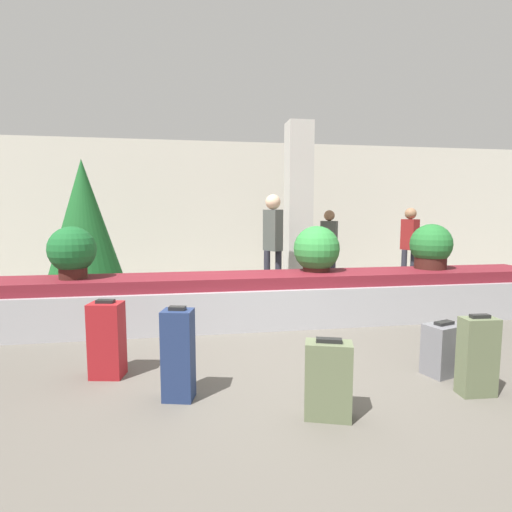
% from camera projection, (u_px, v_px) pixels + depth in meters
% --- Properties ---
extents(ground_plane, '(18.00, 18.00, 0.00)m').
position_uv_depth(ground_plane, '(282.00, 365.00, 4.03)').
color(ground_plane, '#59544C').
extents(back_wall, '(18.00, 0.06, 3.20)m').
position_uv_depth(back_wall, '(227.00, 210.00, 9.60)').
color(back_wall, beige).
rests_on(back_wall, ground_plane).
extents(carousel, '(8.77, 0.93, 0.69)m').
position_uv_depth(carousel, '(256.00, 299.00, 5.53)').
color(carousel, '#9E9EA3').
rests_on(carousel, ground_plane).
extents(pillar, '(0.46, 0.46, 3.20)m').
position_uv_depth(pillar, '(298.00, 209.00, 7.55)').
color(pillar, beige).
rests_on(pillar, ground_plane).
extents(suitcase_0, '(0.40, 0.33, 0.51)m').
position_uv_depth(suitcase_0, '(443.00, 349.00, 3.77)').
color(suitcase_0, slate).
rests_on(suitcase_0, ground_plane).
extents(suitcase_1, '(0.33, 0.27, 0.73)m').
position_uv_depth(suitcase_1, '(107.00, 340.00, 3.70)').
color(suitcase_1, maroon).
rests_on(suitcase_1, ground_plane).
extents(suitcase_2, '(0.38, 0.28, 0.61)m').
position_uv_depth(suitcase_2, '(328.00, 380.00, 2.96)').
color(suitcase_2, '#5B6647').
rests_on(suitcase_2, ground_plane).
extents(suitcase_3, '(0.28, 0.25, 0.78)m').
position_uv_depth(suitcase_3, '(178.00, 355.00, 3.25)').
color(suitcase_3, navy).
rests_on(suitcase_3, ground_plane).
extents(suitcase_4, '(0.30, 0.18, 0.69)m').
position_uv_depth(suitcase_4, '(477.00, 356.00, 3.33)').
color(suitcase_4, '#5B6647').
rests_on(suitcase_4, ground_plane).
extents(potted_plant_0, '(0.66, 0.66, 0.66)m').
position_uv_depth(potted_plant_0, '(317.00, 250.00, 5.74)').
color(potted_plant_0, '#381914').
rests_on(potted_plant_0, carousel).
extents(potted_plant_1, '(0.59, 0.59, 0.67)m').
position_uv_depth(potted_plant_1, '(72.00, 252.00, 5.08)').
color(potted_plant_1, '#381914').
rests_on(potted_plant_1, carousel).
extents(potted_plant_2, '(0.61, 0.61, 0.67)m').
position_uv_depth(potted_plant_2, '(431.00, 247.00, 6.00)').
color(potted_plant_2, '#381914').
rests_on(potted_plant_2, carousel).
extents(traveler_0, '(0.31, 0.36, 1.62)m').
position_uv_depth(traveler_0, '(410.00, 241.00, 8.07)').
color(traveler_0, '#282833').
rests_on(traveler_0, ground_plane).
extents(traveler_1, '(0.32, 0.37, 1.84)m').
position_uv_depth(traveler_1, '(273.00, 237.00, 6.81)').
color(traveler_1, '#282833').
rests_on(traveler_1, ground_plane).
extents(traveler_2, '(0.36, 0.34, 1.58)m').
position_uv_depth(traveler_2, '(329.00, 242.00, 8.21)').
color(traveler_2, '#282833').
rests_on(traveler_2, ground_plane).
extents(decorated_tree, '(1.35, 1.35, 2.39)m').
position_uv_depth(decorated_tree, '(84.00, 227.00, 6.55)').
color(decorated_tree, '#4C331E').
rests_on(decorated_tree, ground_plane).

